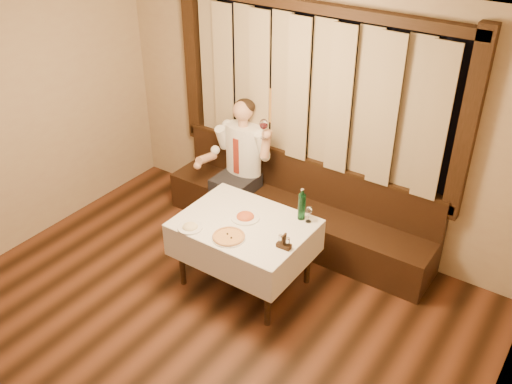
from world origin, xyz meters
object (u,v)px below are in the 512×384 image
Objects in this scene: pasta_red at (245,215)px; pasta_cream at (190,225)px; banquette at (297,212)px; dining_table at (244,231)px; pizza at (229,237)px; green_bottle at (302,206)px; cruet_caddy at (284,243)px; seated_man at (240,156)px.

pasta_cream is at bearing -127.59° from pasta_red.
banquette is 1.08m from dining_table.
pizza is 1.33× the size of pasta_cream.
banquette is at bearing 87.97° from pasta_red.
pasta_cream is 1.09m from green_bottle.
green_bottle reaches higher than cruet_caddy.
seated_man reaches higher than dining_table.
pasta_red is 1.17× the size of pasta_cream.
cruet_caddy is at bearing -77.54° from green_bottle.
dining_table is 0.84× the size of seated_man.
dining_table is 3.94× the size of pizza.
pasta_cream is 1.35m from seated_man.
cruet_caddy reaches higher than dining_table.
pizza is 1.14× the size of pasta_red.
pasta_cream reaches higher than dining_table.
dining_table is 0.61m from green_bottle.
pasta_cream is at bearing -104.86° from banquette.
pasta_red is (-0.03, -0.96, 0.48)m from banquette.
pasta_red reaches higher than dining_table.
dining_table is 0.16m from pasta_red.
seated_man is (-0.69, 0.87, 0.07)m from pasta_red.
pizza is 2.23× the size of cruet_caddy.
pasta_cream is at bearing -168.55° from pizza.
banquette reaches higher than pizza.
green_bottle reaches higher than banquette.
pizza is (0.03, -0.29, 0.12)m from dining_table.
banquette is at bearing 111.85° from cruet_caddy.
banquette is 0.91m from seated_man.
seated_man reaches higher than banquette.
seated_man reaches higher than green_bottle.
pizza is at bearing -80.08° from pasta_red.
banquette is 9.94× the size of pizza.
banquette is 9.49× the size of green_bottle.
green_bottle is 2.34× the size of cruet_caddy.
pasta_red is (-0.03, 0.06, 0.14)m from dining_table.
pasta_cream is at bearing -167.58° from cruet_caddy.
cruet_caddy is (0.90, 0.25, 0.02)m from pasta_cream.
pasta_red is 0.19× the size of seated_man.
seated_man is (-0.35, 1.30, 0.07)m from pasta_cream.
seated_man is at bearing 105.08° from pasta_cream.
green_bottle is at bearing -26.25° from seated_man.
cruet_caddy is (0.56, -0.19, 0.01)m from pasta_red.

